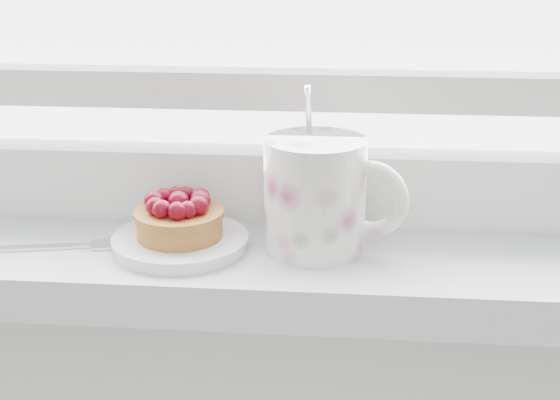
# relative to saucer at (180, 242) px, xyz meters

# --- Properties ---
(saucer) EXTENTS (0.12, 0.12, 0.01)m
(saucer) POSITION_rel_saucer_xyz_m (0.00, 0.00, 0.00)
(saucer) COLOR silver
(saucer) RESTS_ON windowsill
(raspberry_tart) EXTENTS (0.08, 0.08, 0.04)m
(raspberry_tart) POSITION_rel_saucer_xyz_m (0.00, 0.00, 0.03)
(raspberry_tart) COLOR brown
(raspberry_tart) RESTS_ON saucer
(floral_mug) EXTENTS (0.14, 0.11, 0.15)m
(floral_mug) POSITION_rel_saucer_xyz_m (0.12, 0.01, 0.05)
(floral_mug) COLOR silver
(floral_mug) RESTS_ON windowsill
(fork) EXTENTS (0.17, 0.05, 0.00)m
(fork) POSITION_rel_saucer_xyz_m (-0.11, -0.01, -0.00)
(fork) COLOR silver
(fork) RESTS_ON windowsill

